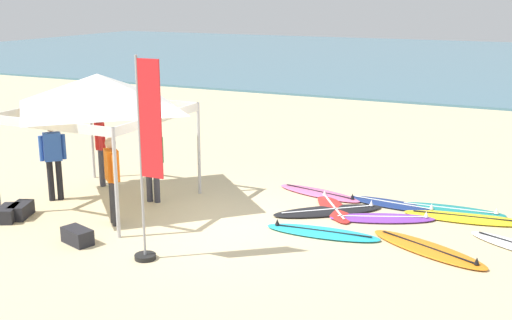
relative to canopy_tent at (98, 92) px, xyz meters
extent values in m
plane|color=beige|center=(2.94, -0.10, -2.39)|extent=(80.00, 80.00, 0.00)
cube|color=teal|center=(2.94, 33.35, -2.34)|extent=(80.00, 36.00, 0.10)
cylinder|color=#B7B7BC|center=(1.47, -1.47, -1.36)|extent=(0.07, 0.07, 2.05)
cylinder|color=#B7B7BC|center=(-1.47, 1.47, -1.36)|extent=(0.07, 0.07, 2.05)
cylinder|color=#B7B7BC|center=(1.47, 1.47, -1.36)|extent=(0.07, 0.07, 2.05)
cube|color=white|center=(0.00, -1.47, -0.43)|extent=(2.93, 0.03, 0.18)
cube|color=white|center=(0.00, 1.47, -0.43)|extent=(2.93, 0.03, 0.18)
cube|color=white|center=(-1.47, 0.00, -0.43)|extent=(0.03, 2.93, 0.18)
cube|color=white|center=(1.47, 0.00, -0.43)|extent=(0.03, 2.93, 0.18)
pyramid|color=white|center=(0.00, 0.00, 0.01)|extent=(3.05, 3.05, 0.70)
ellipsoid|color=yellow|center=(7.07, 2.23, -2.35)|extent=(2.45, 0.93, 0.07)
cube|color=black|center=(7.07, 2.23, -2.31)|extent=(2.02, 0.29, 0.01)
ellipsoid|color=#23B2CC|center=(4.78, 0.26, -2.35)|extent=(2.20, 0.75, 0.07)
cube|color=black|center=(4.78, 0.26, -2.31)|extent=(1.83, 0.19, 0.01)
cone|color=black|center=(3.89, 0.19, -2.26)|extent=(0.09, 0.09, 0.12)
ellipsoid|color=red|center=(4.52, 1.68, -2.35)|extent=(1.44, 1.83, 0.07)
cube|color=white|center=(4.52, 1.68, -2.31)|extent=(0.91, 1.35, 0.01)
cone|color=white|center=(4.10, 2.32, -2.26)|extent=(0.09, 0.09, 0.12)
ellipsoid|color=orange|center=(6.68, 0.30, -2.35)|extent=(2.34, 1.53, 0.07)
cube|color=black|center=(6.68, 0.30, -2.31)|extent=(1.79, 0.86, 0.01)
cone|color=black|center=(7.54, -0.09, -2.26)|extent=(0.09, 0.09, 0.12)
ellipsoid|color=navy|center=(5.56, 2.45, -2.35)|extent=(2.02, 0.72, 0.07)
cube|color=white|center=(5.56, 2.45, -2.31)|extent=(1.68, 0.21, 0.01)
cone|color=white|center=(6.37, 2.37, -2.26)|extent=(0.09, 0.09, 0.12)
ellipsoid|color=purple|center=(5.58, 1.51, -2.35)|extent=(2.13, 1.33, 0.07)
cube|color=white|center=(5.58, 1.51, -2.31)|extent=(1.64, 0.73, 0.01)
cone|color=white|center=(6.36, 1.84, -2.26)|extent=(0.09, 0.09, 0.12)
ellipsoid|color=black|center=(4.47, 1.46, -2.35)|extent=(2.18, 1.94, 0.07)
cube|color=white|center=(4.47, 1.46, -2.31)|extent=(1.55, 1.27, 0.01)
cone|color=white|center=(5.20, 2.06, -2.26)|extent=(0.09, 0.09, 0.12)
ellipsoid|color=pink|center=(3.90, 2.52, -2.35)|extent=(2.11, 0.99, 0.07)
cube|color=black|center=(3.90, 2.52, -2.31)|extent=(1.70, 0.42, 0.01)
cone|color=black|center=(4.72, 2.33, -2.26)|extent=(0.09, 0.09, 0.12)
ellipsoid|color=#19847F|center=(6.70, 2.59, -2.35)|extent=(2.22, 0.73, 0.07)
cube|color=white|center=(6.70, 2.59, -2.31)|extent=(1.86, 0.16, 0.01)
cone|color=white|center=(7.59, 2.65, -2.26)|extent=(0.09, 0.09, 0.12)
cylinder|color=#383842|center=(0.96, 0.54, -1.95)|extent=(0.13, 0.13, 0.88)
cylinder|color=#383842|center=(0.78, 0.53, -1.95)|extent=(0.13, 0.13, 0.88)
cube|color=#2D8C47|center=(0.87, 0.53, -1.21)|extent=(0.38, 0.25, 0.60)
sphere|color=#9E7051|center=(0.87, 0.53, -0.78)|extent=(0.21, 0.21, 0.21)
cylinder|color=#2D8C47|center=(1.10, 0.55, -1.23)|extent=(0.09, 0.09, 0.54)
cylinder|color=#2D8C47|center=(0.64, 0.52, -1.23)|extent=(0.09, 0.09, 0.54)
cylinder|color=black|center=(-1.16, -0.32, -1.95)|extent=(0.13, 0.13, 0.88)
cylinder|color=black|center=(-1.04, -0.18, -1.95)|extent=(0.13, 0.13, 0.88)
cube|color=#2851B2|center=(-1.10, -0.25, -1.21)|extent=(0.41, 0.41, 0.60)
sphere|color=tan|center=(-1.10, -0.25, -0.78)|extent=(0.21, 0.21, 0.21)
cylinder|color=#2851B2|center=(-1.26, -0.42, -1.23)|extent=(0.09, 0.09, 0.54)
cylinder|color=#2851B2|center=(-0.94, -0.08, -1.23)|extent=(0.09, 0.09, 0.54)
cylinder|color=#383842|center=(-0.96, 1.13, -1.95)|extent=(0.13, 0.13, 0.88)
cylinder|color=#383842|center=(-0.84, 0.99, -1.95)|extent=(0.13, 0.13, 0.88)
cube|color=red|center=(-0.90, 1.06, -1.21)|extent=(0.40, 0.41, 0.60)
sphere|color=tan|center=(-0.90, 1.06, -0.78)|extent=(0.21, 0.21, 0.21)
cylinder|color=red|center=(-1.05, 1.23, -1.23)|extent=(0.09, 0.09, 0.54)
cylinder|color=red|center=(-0.74, 0.89, -1.23)|extent=(0.09, 0.09, 0.54)
cylinder|color=#2D2D33|center=(1.03, -0.98, -1.95)|extent=(0.13, 0.13, 0.88)
cylinder|color=#2D2D33|center=(0.90, -0.87, -1.95)|extent=(0.13, 0.13, 0.88)
cube|color=orange|center=(0.96, -0.92, -1.21)|extent=(0.42, 0.40, 0.60)
sphere|color=tan|center=(0.96, -0.92, -0.78)|extent=(0.21, 0.21, 0.21)
cylinder|color=orange|center=(1.14, -1.07, -1.23)|extent=(0.09, 0.09, 0.54)
cylinder|color=orange|center=(0.79, -0.77, -1.23)|extent=(0.09, 0.09, 0.54)
cylinder|color=#99999E|center=(2.46, -2.07, -0.69)|extent=(0.04, 0.04, 3.40)
cube|color=red|center=(2.68, -2.07, 0.01)|extent=(0.40, 0.02, 1.90)
cylinder|color=black|center=(2.46, -2.07, -2.35)|extent=(0.36, 0.36, 0.08)
cube|color=#232328|center=(0.98, -2.01, -2.25)|extent=(0.67, 0.49, 0.28)
cube|color=#232328|center=(-0.97, -1.40, -2.25)|extent=(0.51, 0.67, 0.28)
cube|color=#232328|center=(-1.06, -1.64, -2.25)|extent=(0.56, 0.68, 0.28)
camera|label=1|loc=(8.38, -10.28, 1.93)|focal=44.85mm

